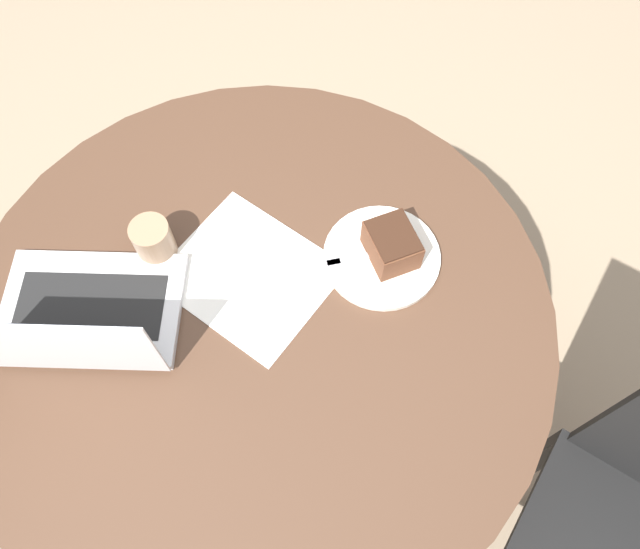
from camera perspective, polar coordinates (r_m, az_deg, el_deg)
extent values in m
plane|color=gray|center=(1.84, -3.80, -12.27)|extent=(12.00, 12.00, 0.00)
cylinder|color=#4C3323|center=(1.83, -3.82, -12.19)|extent=(0.52, 0.52, 0.02)
cylinder|color=#4C3323|center=(1.50, -4.61, -8.87)|extent=(0.09, 0.09, 0.66)
cylinder|color=#4C3323|center=(1.18, -5.82, -3.64)|extent=(1.11, 1.11, 0.03)
cube|color=black|center=(1.66, 18.85, -15.87)|extent=(0.04, 0.04, 0.44)
cube|color=white|center=(1.20, -6.47, 0.02)|extent=(0.35, 0.32, 0.00)
cylinder|color=silver|center=(1.21, 5.66, 1.64)|extent=(0.23, 0.23, 0.01)
cube|color=brown|center=(1.18, 6.56, 2.68)|extent=(0.13, 0.13, 0.07)
cube|color=#351E13|center=(1.14, 6.75, 3.57)|extent=(0.12, 0.12, 0.00)
cube|color=silver|center=(1.20, 4.61, 1.77)|extent=(0.15, 0.11, 0.00)
cube|color=silver|center=(1.19, 1.20, 1.10)|extent=(0.04, 0.04, 0.00)
cylinder|color=#997556|center=(1.22, -14.98, 3.01)|extent=(0.07, 0.07, 0.09)
cube|color=silver|center=(1.23, -20.15, -2.85)|extent=(0.39, 0.33, 0.02)
cube|color=black|center=(1.22, -20.29, -2.67)|extent=(0.30, 0.22, 0.00)
cube|color=silver|center=(1.09, -23.00, -6.23)|extent=(0.31, 0.12, 0.19)
cube|color=black|center=(1.10, -22.96, -6.03)|extent=(0.29, 0.11, 0.18)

